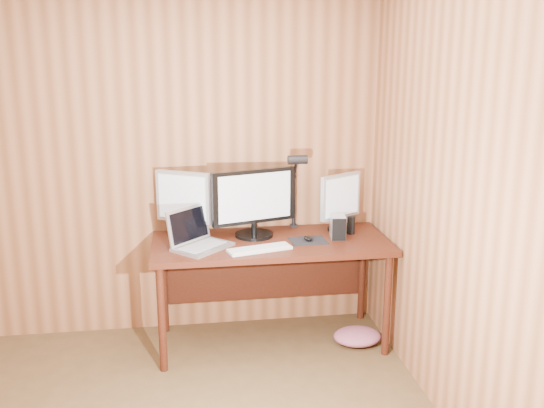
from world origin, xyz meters
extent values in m
plane|color=#AA663D|center=(0.00, 2.00, 1.25)|extent=(4.00, 0.00, 4.00)
plane|color=#AA663D|center=(1.75, 0.00, 1.25)|extent=(0.00, 4.00, 4.00)
cube|color=#42190D|center=(0.93, 1.63, 0.73)|extent=(1.60, 0.70, 0.04)
cube|color=#42190D|center=(0.93, 1.95, 0.45)|extent=(1.48, 0.02, 0.51)
cylinder|color=#42190D|center=(0.19, 1.34, 0.35)|extent=(0.05, 0.05, 0.71)
cylinder|color=#42190D|center=(0.19, 1.92, 0.35)|extent=(0.05, 0.05, 0.71)
cylinder|color=#42190D|center=(1.67, 1.34, 0.35)|extent=(0.05, 0.05, 0.71)
cylinder|color=#42190D|center=(1.67, 1.92, 0.35)|extent=(0.05, 0.05, 0.71)
cylinder|color=black|center=(0.83, 1.75, 0.76)|extent=(0.26, 0.26, 0.02)
cylinder|color=black|center=(0.83, 1.75, 0.81)|extent=(0.04, 0.04, 0.08)
cube|color=black|center=(0.83, 1.75, 1.03)|extent=(0.59, 0.21, 0.37)
cube|color=silver|center=(0.84, 1.73, 1.03)|extent=(0.51, 0.16, 0.32)
cylinder|color=black|center=(0.35, 1.82, 0.76)|extent=(0.19, 0.19, 0.02)
cylinder|color=black|center=(0.35, 1.82, 0.81)|extent=(0.04, 0.04, 0.09)
cube|color=#BCBBC0|center=(0.35, 1.82, 1.03)|extent=(0.37, 0.23, 0.35)
cube|color=silver|center=(0.34, 1.81, 1.03)|extent=(0.31, 0.18, 0.30)
cylinder|color=black|center=(1.45, 1.80, 0.76)|extent=(0.17, 0.17, 0.02)
cylinder|color=black|center=(1.45, 1.80, 0.81)|extent=(0.03, 0.03, 0.08)
cube|color=#BCBBC0|center=(1.45, 1.80, 1.00)|extent=(0.33, 0.22, 0.32)
cube|color=silver|center=(1.46, 1.78, 1.00)|extent=(0.27, 0.17, 0.27)
cube|color=silver|center=(0.47, 1.53, 0.76)|extent=(0.43, 0.43, 0.02)
cube|color=silver|center=(0.38, 1.62, 0.89)|extent=(0.29, 0.29, 0.24)
cube|color=black|center=(0.38, 1.62, 0.89)|extent=(0.25, 0.25, 0.20)
cube|color=#B2B2B7|center=(0.47, 1.53, 0.77)|extent=(0.32, 0.32, 0.00)
cube|color=white|center=(0.83, 1.44, 0.76)|extent=(0.43, 0.23, 0.02)
cube|color=white|center=(0.83, 1.44, 0.77)|extent=(0.40, 0.20, 0.00)
cube|color=black|center=(1.18, 1.59, 0.75)|extent=(0.25, 0.21, 0.00)
ellipsoid|color=black|center=(1.18, 1.59, 0.77)|extent=(0.07, 0.11, 0.03)
cube|color=silver|center=(1.39, 1.63, 0.83)|extent=(0.12, 0.15, 0.16)
cube|color=black|center=(1.38, 1.56, 0.83)|extent=(0.09, 0.02, 0.15)
cube|color=silver|center=(0.70, 1.43, 0.76)|extent=(0.06, 0.10, 0.01)
cube|color=black|center=(0.70, 1.43, 0.76)|extent=(0.04, 0.06, 0.00)
cylinder|color=black|center=(1.51, 1.71, 0.81)|extent=(0.05, 0.05, 0.13)
cube|color=black|center=(1.14, 1.94, 0.74)|extent=(0.04, 0.05, 0.05)
cylinder|color=black|center=(1.14, 1.94, 0.94)|extent=(0.03, 0.03, 0.38)
sphere|color=black|center=(1.14, 1.94, 1.13)|extent=(0.04, 0.04, 0.04)
cylinder|color=black|center=(1.14, 1.88, 1.20)|extent=(0.02, 0.13, 0.16)
cylinder|color=black|center=(1.14, 1.80, 1.27)|extent=(0.13, 0.06, 0.06)
camera|label=1|loc=(0.36, -2.25, 2.00)|focal=40.00mm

